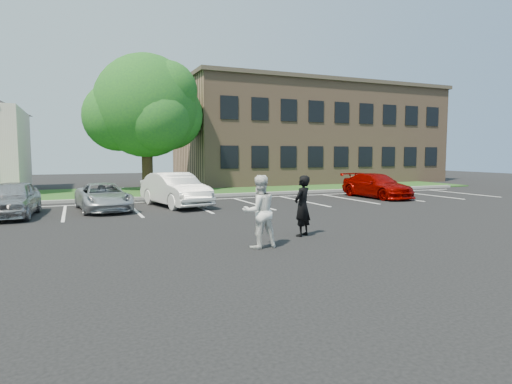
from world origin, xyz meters
TOP-DOWN VIEW (x-y plane):
  - ground_plane at (0.00, 0.00)m, footprint 90.00×90.00m
  - curb at (0.00, 12.00)m, footprint 40.00×0.30m
  - grass_strip at (0.00, 16.00)m, footprint 44.00×8.00m
  - stall_lines at (1.40, 8.95)m, footprint 34.00×5.36m
  - office_building at (14.00, 21.99)m, footprint 22.40×10.40m
  - tree at (-0.68, 17.40)m, footprint 7.80×7.20m
  - man_black_suit at (1.00, -0.15)m, footprint 0.78×0.71m
  - man_white_shirt at (-0.80, -1.10)m, footprint 0.93×0.73m
  - car_silver_west at (-7.40, 7.61)m, footprint 1.97×4.23m
  - car_silver_minivan at (-4.05, 8.21)m, footprint 2.35×4.40m
  - car_white_sedan at (-0.88, 8.51)m, footprint 2.61×4.95m
  - car_red_compact at (10.28, 8.01)m, footprint 2.09×4.67m

SIDE VIEW (x-z plane):
  - ground_plane at x=0.00m, z-range 0.00..0.00m
  - stall_lines at x=1.40m, z-range 0.00..0.01m
  - grass_strip at x=0.00m, z-range 0.00..0.08m
  - curb at x=0.00m, z-range 0.00..0.15m
  - car_silver_minivan at x=-4.05m, z-range 0.00..1.18m
  - car_red_compact at x=10.28m, z-range 0.00..1.33m
  - car_silver_west at x=-7.40m, z-range 0.00..1.40m
  - car_white_sedan at x=-0.88m, z-range 0.00..1.55m
  - man_black_suit at x=1.00m, z-range 0.00..1.80m
  - man_white_shirt at x=-0.80m, z-range 0.00..1.89m
  - office_building at x=14.00m, z-range 0.01..8.31m
  - tree at x=-0.68m, z-range 0.95..9.75m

